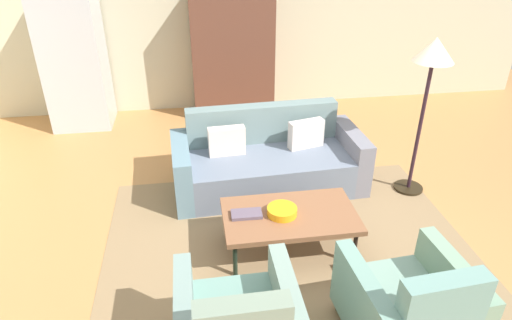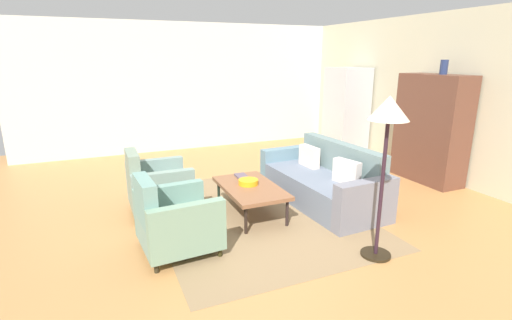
{
  "view_description": "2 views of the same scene",
  "coord_description": "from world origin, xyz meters",
  "px_view_note": "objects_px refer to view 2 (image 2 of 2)",
  "views": [
    {
      "loc": [
        -1.09,
        -3.3,
        2.77
      ],
      "look_at": [
        -0.53,
        0.41,
        0.69
      ],
      "focal_mm": 31.48,
      "sensor_mm": 36.0,
      "label": 1
    },
    {
      "loc": [
        4.12,
        -1.93,
        2.09
      ],
      "look_at": [
        -0.32,
        -0.02,
        0.75
      ],
      "focal_mm": 26.48,
      "sensor_mm": 36.0,
      "label": 2
    }
  ],
  "objects_px": {
    "armchair_left": "(155,188)",
    "refrigerator": "(346,111)",
    "coffee_table": "(250,189)",
    "armchair_right": "(173,222)",
    "book_stack": "(242,176)",
    "vase_tall": "(444,67)",
    "floor_lamp": "(388,124)",
    "couch": "(325,183)",
    "fruit_bowl": "(248,182)",
    "cabinet": "(431,129)"
  },
  "relations": [
    {
      "from": "armchair_right",
      "to": "book_stack",
      "type": "bearing_deg",
      "value": 125.58
    },
    {
      "from": "book_stack",
      "to": "armchair_right",
      "type": "bearing_deg",
      "value": -50.27
    },
    {
      "from": "book_stack",
      "to": "floor_lamp",
      "type": "relative_size",
      "value": 0.16
    },
    {
      "from": "fruit_bowl",
      "to": "refrigerator",
      "type": "xyz_separation_m",
      "value": [
        -2.31,
        3.26,
        0.49
      ]
    },
    {
      "from": "armchair_right",
      "to": "floor_lamp",
      "type": "bearing_deg",
      "value": 59.91
    },
    {
      "from": "book_stack",
      "to": "fruit_bowl",
      "type": "bearing_deg",
      "value": -5.28
    },
    {
      "from": "fruit_bowl",
      "to": "armchair_left",
      "type": "bearing_deg",
      "value": -114.28
    },
    {
      "from": "armchair_left",
      "to": "vase_tall",
      "type": "relative_size",
      "value": 3.85
    },
    {
      "from": "couch",
      "to": "armchair_left",
      "type": "relative_size",
      "value": 2.43
    },
    {
      "from": "fruit_bowl",
      "to": "book_stack",
      "type": "xyz_separation_m",
      "value": [
        -0.32,
        0.03,
        -0.02
      ]
    },
    {
      "from": "armchair_left",
      "to": "armchair_right",
      "type": "xyz_separation_m",
      "value": [
        1.2,
        0.0,
        0.0
      ]
    },
    {
      "from": "cabinet",
      "to": "refrigerator",
      "type": "distance_m",
      "value": 2.23
    },
    {
      "from": "armchair_left",
      "to": "vase_tall",
      "type": "distance_m",
      "value": 4.82
    },
    {
      "from": "armchair_right",
      "to": "book_stack",
      "type": "height_order",
      "value": "armchair_right"
    },
    {
      "from": "couch",
      "to": "book_stack",
      "type": "distance_m",
      "value": 1.23
    },
    {
      "from": "fruit_bowl",
      "to": "vase_tall",
      "type": "distance_m",
      "value": 3.67
    },
    {
      "from": "armchair_right",
      "to": "vase_tall",
      "type": "bearing_deg",
      "value": 94.2
    },
    {
      "from": "armchair_left",
      "to": "floor_lamp",
      "type": "relative_size",
      "value": 0.51
    },
    {
      "from": "coffee_table",
      "to": "fruit_bowl",
      "type": "bearing_deg",
      "value": -180.0
    },
    {
      "from": "couch",
      "to": "armchair_left",
      "type": "height_order",
      "value": "armchair_left"
    },
    {
      "from": "floor_lamp",
      "to": "coffee_table",
      "type": "bearing_deg",
      "value": -152.54
    },
    {
      "from": "armchair_left",
      "to": "book_stack",
      "type": "xyz_separation_m",
      "value": [
        0.21,
        1.2,
        0.07
      ]
    },
    {
      "from": "book_stack",
      "to": "refrigerator",
      "type": "height_order",
      "value": "refrigerator"
    },
    {
      "from": "vase_tall",
      "to": "floor_lamp",
      "type": "xyz_separation_m",
      "value": [
        1.63,
        -2.54,
        -0.47
      ]
    },
    {
      "from": "floor_lamp",
      "to": "fruit_bowl",
      "type": "bearing_deg",
      "value": -153.59
    },
    {
      "from": "fruit_bowl",
      "to": "cabinet",
      "type": "bearing_deg",
      "value": 91.46
    },
    {
      "from": "book_stack",
      "to": "vase_tall",
      "type": "distance_m",
      "value": 3.66
    },
    {
      "from": "couch",
      "to": "cabinet",
      "type": "height_order",
      "value": "cabinet"
    },
    {
      "from": "coffee_table",
      "to": "refrigerator",
      "type": "xyz_separation_m",
      "value": [
        -2.38,
        3.26,
        0.56
      ]
    },
    {
      "from": "floor_lamp",
      "to": "book_stack",
      "type": "bearing_deg",
      "value": -158.12
    },
    {
      "from": "armchair_left",
      "to": "vase_tall",
      "type": "xyz_separation_m",
      "value": [
        0.54,
        4.52,
        1.57
      ]
    },
    {
      "from": "armchair_right",
      "to": "refrigerator",
      "type": "distance_m",
      "value": 5.37
    },
    {
      "from": "armchair_left",
      "to": "fruit_bowl",
      "type": "xyz_separation_m",
      "value": [
        0.53,
        1.17,
        0.09
      ]
    },
    {
      "from": "coffee_table",
      "to": "floor_lamp",
      "type": "distance_m",
      "value": 2.07
    },
    {
      "from": "couch",
      "to": "armchair_left",
      "type": "xyz_separation_m",
      "value": [
        -0.6,
        -2.35,
        0.06
      ]
    },
    {
      "from": "coffee_table",
      "to": "armchair_left",
      "type": "relative_size",
      "value": 1.36
    },
    {
      "from": "armchair_left",
      "to": "floor_lamp",
      "type": "distance_m",
      "value": 3.14
    },
    {
      "from": "cabinet",
      "to": "vase_tall",
      "type": "bearing_deg",
      "value": -2.71
    },
    {
      "from": "couch",
      "to": "cabinet",
      "type": "bearing_deg",
      "value": -88.76
    },
    {
      "from": "armchair_left",
      "to": "refrigerator",
      "type": "bearing_deg",
      "value": 111.57
    },
    {
      "from": "coffee_table",
      "to": "vase_tall",
      "type": "bearing_deg",
      "value": 91.01
    },
    {
      "from": "couch",
      "to": "vase_tall",
      "type": "relative_size",
      "value": 9.37
    },
    {
      "from": "couch",
      "to": "floor_lamp",
      "type": "bearing_deg",
      "value": 163.91
    },
    {
      "from": "coffee_table",
      "to": "refrigerator",
      "type": "height_order",
      "value": "refrigerator"
    },
    {
      "from": "fruit_bowl",
      "to": "floor_lamp",
      "type": "bearing_deg",
      "value": 26.41
    },
    {
      "from": "armchair_left",
      "to": "armchair_right",
      "type": "relative_size",
      "value": 1.0
    },
    {
      "from": "coffee_table",
      "to": "armchair_right",
      "type": "distance_m",
      "value": 1.31
    },
    {
      "from": "couch",
      "to": "book_stack",
      "type": "relative_size",
      "value": 7.73
    },
    {
      "from": "coffee_table",
      "to": "cabinet",
      "type": "xyz_separation_m",
      "value": [
        -0.16,
        3.36,
        0.53
      ]
    },
    {
      "from": "armchair_left",
      "to": "book_stack",
      "type": "relative_size",
      "value": 3.18
    }
  ]
}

